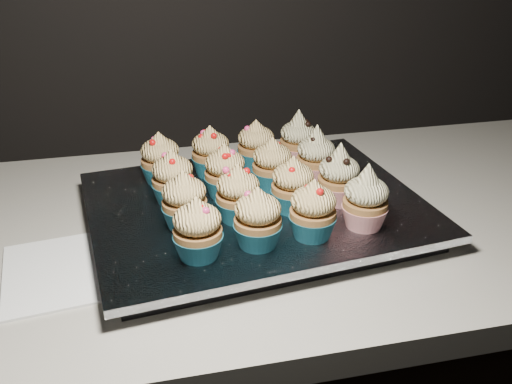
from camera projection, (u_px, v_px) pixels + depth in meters
worktop at (101, 243)px, 0.85m from camera, size 2.44×0.64×0.04m
napkin at (71, 269)px, 0.75m from camera, size 0.19×0.19×0.00m
baking_tray at (256, 215)px, 0.86m from camera, size 0.48×0.39×0.02m
foil_lining at (256, 205)px, 0.86m from camera, size 0.53×0.43×0.01m
cupcake_0 at (198, 230)px, 0.70m from camera, size 0.06×0.06×0.08m
cupcake_1 at (258, 219)px, 0.73m from camera, size 0.06×0.06×0.08m
cupcake_2 at (313, 211)px, 0.75m from camera, size 0.06×0.06×0.08m
cupcake_3 at (366, 200)px, 0.77m from camera, size 0.06×0.06×0.10m
cupcake_4 at (184, 202)px, 0.77m from camera, size 0.06×0.06×0.08m
cupcake_5 at (238, 195)px, 0.79m from camera, size 0.06×0.06×0.08m
cupcake_6 at (293, 186)px, 0.81m from camera, size 0.06×0.06×0.08m
cupcake_7 at (339, 177)px, 0.84m from camera, size 0.06×0.06×0.10m
cupcake_8 at (173, 179)px, 0.84m from camera, size 0.06×0.06×0.08m
cupcake_9 at (225, 172)px, 0.86m from camera, size 0.06×0.06×0.08m
cupcake_10 at (272, 165)px, 0.88m from camera, size 0.06×0.06×0.08m
cupcake_11 at (316, 157)px, 0.90m from camera, size 0.06×0.06×0.10m
cupcake_12 at (160, 159)px, 0.90m from camera, size 0.06×0.06×0.08m
cupcake_13 at (211, 153)px, 0.92m from camera, size 0.06×0.06×0.08m
cupcake_14 at (256, 146)px, 0.95m from camera, size 0.06×0.06×0.08m
cupcake_15 at (298, 140)px, 0.97m from camera, size 0.06×0.06×0.10m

